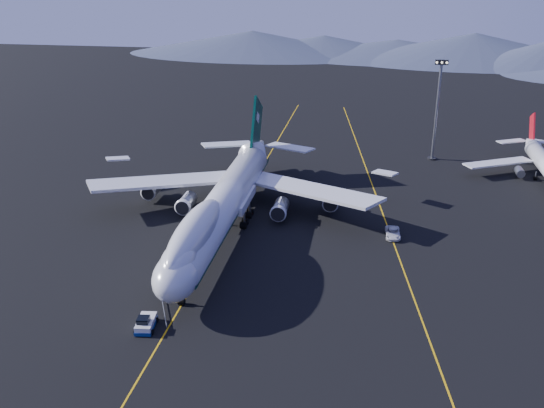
% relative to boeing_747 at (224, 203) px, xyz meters
% --- Properties ---
extents(ground, '(500.00, 500.00, 0.00)m').
position_rel_boeing_747_xyz_m(ground, '(-0.00, -0.03, -5.81)').
color(ground, black).
rests_on(ground, ground).
extents(taxiway_line_main, '(0.25, 220.00, 0.01)m').
position_rel_boeing_747_xyz_m(taxiway_line_main, '(-0.00, -0.03, -5.80)').
color(taxiway_line_main, gold).
rests_on(taxiway_line_main, ground).
extents(taxiway_line_side, '(28.08, 198.09, 0.01)m').
position_rel_boeing_747_xyz_m(taxiway_line_side, '(30.00, 9.97, -5.80)').
color(taxiway_line_side, gold).
rests_on(taxiway_line_side, ground).
extents(boeing_747, '(59.62, 72.43, 19.37)m').
position_rel_boeing_747_xyz_m(boeing_747, '(0.00, 0.00, 0.00)').
color(boeing_747, silver).
rests_on(boeing_747, ground).
extents(pushback_tug, '(3.11, 4.87, 2.01)m').
position_rel_boeing_747_xyz_m(pushback_tug, '(-3.00, -33.25, -5.18)').
color(pushback_tug, silver).
rests_on(pushback_tug, ground).
extents(service_van, '(2.84, 5.74, 1.57)m').
position_rel_boeing_747_xyz_m(service_van, '(31.23, 2.94, -5.03)').
color(service_van, silver).
rests_on(service_van, ground).
extents(floodlight_mast, '(3.11, 2.33, 25.17)m').
position_rel_boeing_747_xyz_m(floodlight_mast, '(41.95, 52.79, 6.94)').
color(floodlight_mast, black).
rests_on(floodlight_mast, ground).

